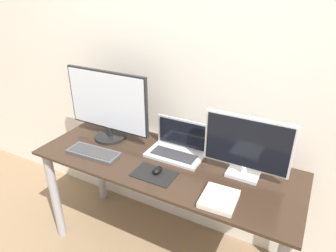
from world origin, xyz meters
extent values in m
cube|color=silver|center=(0.00, 0.69, 1.25)|extent=(7.00, 0.05, 2.50)
cube|color=#332319|center=(0.00, 0.31, 0.76)|extent=(1.68, 0.62, 0.02)
cylinder|color=#99999E|center=(-0.78, 0.06, 0.37)|extent=(0.06, 0.06, 0.75)
cylinder|color=#99999E|center=(-0.78, 0.56, 0.37)|extent=(0.06, 0.06, 0.75)
cylinder|color=#99999E|center=(0.78, 0.56, 0.37)|extent=(0.06, 0.06, 0.75)
cylinder|color=black|center=(-0.50, 0.40, 0.78)|extent=(0.22, 0.22, 0.02)
cylinder|color=black|center=(-0.50, 0.40, 0.82)|extent=(0.04, 0.04, 0.07)
cube|color=black|center=(-0.50, 0.41, 1.05)|extent=(0.64, 0.02, 0.42)
cube|color=silver|center=(-0.50, 0.40, 1.05)|extent=(0.61, 0.01, 0.39)
cube|color=silver|center=(0.47, 0.40, 0.78)|extent=(0.18, 0.13, 0.02)
cylinder|color=silver|center=(0.47, 0.40, 0.81)|extent=(0.04, 0.04, 0.05)
cube|color=silver|center=(0.47, 0.41, 0.98)|extent=(0.49, 0.02, 0.32)
cube|color=black|center=(0.47, 0.40, 0.98)|extent=(0.47, 0.01, 0.29)
cube|color=silver|center=(0.02, 0.40, 0.78)|extent=(0.36, 0.20, 0.02)
cube|color=#2D2D33|center=(0.02, 0.39, 0.79)|extent=(0.30, 0.11, 0.00)
cube|color=silver|center=(0.02, 0.51, 0.89)|extent=(0.36, 0.01, 0.20)
cube|color=black|center=(0.02, 0.50, 0.89)|extent=(0.32, 0.00, 0.18)
cube|color=#4C4C51|center=(-0.46, 0.18, 0.78)|extent=(0.36, 0.16, 0.02)
cube|color=#383838|center=(-0.46, 0.18, 0.78)|extent=(0.33, 0.13, 0.00)
cube|color=black|center=(0.01, 0.16, 0.77)|extent=(0.25, 0.16, 0.00)
ellipsoid|color=black|center=(0.02, 0.18, 0.79)|extent=(0.05, 0.07, 0.04)
cube|color=silver|center=(0.42, 0.12, 0.78)|extent=(0.19, 0.21, 0.03)
cube|color=white|center=(0.42, 0.12, 0.78)|extent=(0.18, 0.20, 0.02)
camera|label=1|loc=(0.77, -1.07, 1.80)|focal=32.00mm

